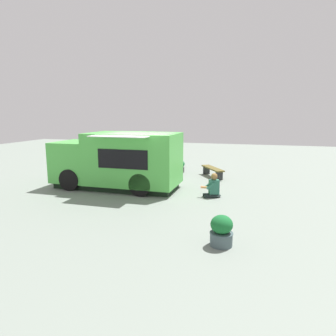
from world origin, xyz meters
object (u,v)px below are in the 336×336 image
object	(u,v)px
food_truck	(118,162)
planter_flowering_near	(180,166)
plaza_bench	(213,170)
planter_flowering_side	(221,231)
person_customer	(213,187)

from	to	relation	value
food_truck	planter_flowering_near	xyz separation A→B (m)	(4.02, -1.62, -0.77)
plaza_bench	planter_flowering_side	bearing A→B (deg)	-170.72
food_truck	person_customer	world-z (taller)	food_truck
planter_flowering_near	planter_flowering_side	xyz separation A→B (m)	(-8.49, -3.05, 0.04)
food_truck	person_customer	bearing A→B (deg)	-94.59
planter_flowering_near	planter_flowering_side	distance (m)	9.02
planter_flowering_near	plaza_bench	size ratio (longest dim) A/B	0.36
food_truck	person_customer	distance (m)	3.99
food_truck	planter_flowering_side	size ratio (longest dim) A/B	7.03
planter_flowering_near	plaza_bench	distance (m)	1.94
planter_flowering_side	plaza_bench	distance (m)	7.83
plaza_bench	person_customer	bearing A→B (deg)	-171.88
food_truck	plaza_bench	size ratio (longest dim) A/B	2.96
planter_flowering_near	plaza_bench	bearing A→B (deg)	-113.13
food_truck	planter_flowering_near	world-z (taller)	food_truck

